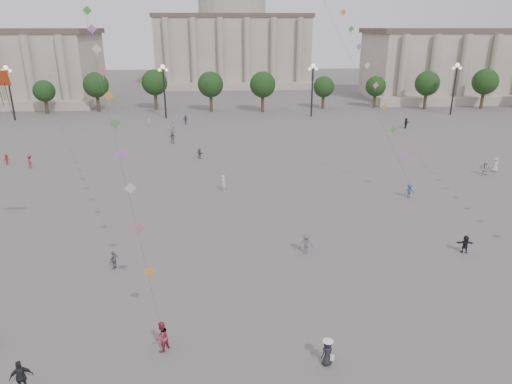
{
  "coord_description": "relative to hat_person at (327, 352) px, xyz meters",
  "views": [
    {
      "loc": [
        -2.94,
        -23.85,
        17.93
      ],
      "look_at": [
        -0.5,
        12.0,
        4.75
      ],
      "focal_mm": 32.0,
      "sensor_mm": 36.0,
      "label": 1
    }
  ],
  "objects": [
    {
      "name": "lamp_post_mid_west",
      "position": [
        -17.44,
        73.44,
        6.49
      ],
      "size": [
        2.0,
        0.9,
        10.65
      ],
      "color": "#262628",
      "rests_on": "ground"
    },
    {
      "name": "person_crowd_10",
      "position": [
        -19.62,
        65.24,
        -0.06
      ],
      "size": [
        0.44,
        0.62,
        1.61
      ],
      "primitive_type": "imported",
      "rotation": [
        0.0,
        0.0,
        1.67
      ],
      "color": "#BCBCB7",
      "rests_on": "ground"
    },
    {
      "name": "hall_central",
      "position": [
        -2.44,
        132.66,
        13.37
      ],
      "size": [
        48.3,
        34.3,
        35.5
      ],
      "color": "#9E9785",
      "rests_on": "ground"
    },
    {
      "name": "ground",
      "position": [
        -2.44,
        3.44,
        -0.86
      ],
      "size": [
        360.0,
        360.0,
        0.0
      ],
      "primitive_type": "plane",
      "color": "#575452",
      "rests_on": "ground"
    },
    {
      "name": "person_crowd_19",
      "position": [
        -14.28,
        11.74,
        -0.1
      ],
      "size": [
        0.68,
        0.96,
        1.51
      ],
      "primitive_type": "imported",
      "rotation": [
        0.0,
        0.0,
        4.32
      ],
      "color": "slate",
      "rests_on": "ground"
    },
    {
      "name": "tourist_4",
      "position": [
        -16.14,
        -0.96,
        0.1
      ],
      "size": [
        1.22,
        0.84,
        1.93
      ],
      "primitive_type": "imported",
      "rotation": [
        0.0,
        0.0,
        3.5
      ],
      "color": "#222227",
      "rests_on": "ground"
    },
    {
      "name": "person_crowd_12",
      "position": [
        -9.13,
        42.8,
        -0.11
      ],
      "size": [
        1.21,
        1.38,
        1.51
      ],
      "primitive_type": "imported",
      "rotation": [
        0.0,
        0.0,
        2.23
      ],
      "color": "slate",
      "rests_on": "ground"
    },
    {
      "name": "person_crowd_18",
      "position": [
        29.46,
        33.95,
        0.07
      ],
      "size": [
        1.03,
        0.79,
        1.86
      ],
      "primitive_type": "imported",
      "rotation": [
        0.0,
        0.0,
        2.9
      ],
      "color": "beige",
      "rests_on": "ground"
    },
    {
      "name": "tree_row",
      "position": [
        -2.44,
        81.44,
        4.53
      ],
      "size": [
        137.12,
        5.12,
        8.0
      ],
      "color": "#332619",
      "rests_on": "ground"
    },
    {
      "name": "person_crowd_3",
      "position": [
        14.35,
        12.46,
        -0.09
      ],
      "size": [
        1.49,
        0.66,
        1.55
      ],
      "primitive_type": "imported",
      "rotation": [
        0.0,
        0.0,
        3.0
      ],
      "color": "black",
      "rests_on": "ground"
    },
    {
      "name": "person_crowd_16",
      "position": [
        -13.92,
        52.0,
        0.06
      ],
      "size": [
        1.16,
        0.75,
        1.84
      ],
      "primitive_type": "imported",
      "rotation": [
        0.0,
        0.0,
        0.3
      ],
      "color": "#58585C",
      "rests_on": "ground"
    },
    {
      "name": "person_crowd_17",
      "position": [
        -31.34,
        39.6,
        0.06
      ],
      "size": [
        1.28,
        1.36,
        1.84
      ],
      "primitive_type": "imported",
      "rotation": [
        0.0,
        0.0,
        2.25
      ],
      "color": "maroon",
      "rests_on": "ground"
    },
    {
      "name": "person_crowd_7",
      "position": [
        27.41,
        32.76,
        0.05
      ],
      "size": [
        1.54,
        1.6,
        1.82
      ],
      "primitive_type": "imported",
      "rotation": [
        0.0,
        0.0,
        2.32
      ],
      "color": "silver",
      "rests_on": "ground"
    },
    {
      "name": "kite_flyer_0",
      "position": [
        -9.36,
        1.82,
        0.09
      ],
      "size": [
        1.12,
        1.17,
        1.9
      ],
      "primitive_type": "imported",
      "rotation": [
        0.0,
        0.0,
        4.1
      ],
      "color": "#9A2A3A",
      "rests_on": "ground"
    },
    {
      "name": "lamp_post_mid_east",
      "position": [
        12.56,
        73.44,
        6.49
      ],
      "size": [
        2.0,
        0.9,
        10.65
      ],
      "color": "#262628",
      "rests_on": "ground"
    },
    {
      "name": "person_crowd_0",
      "position": [
        -12.97,
        66.96,
        0.04
      ],
      "size": [
        1.11,
        0.99,
        1.81
      ],
      "primitive_type": "imported",
      "rotation": [
        0.0,
        0.0,
        0.64
      ],
      "color": "navy",
      "rests_on": "ground"
    },
    {
      "name": "person_crowd_13",
      "position": [
        -5.75,
        29.03,
        0.09
      ],
      "size": [
        0.75,
        0.83,
        1.9
      ],
      "primitive_type": "imported",
      "rotation": [
        0.0,
        0.0,
        2.12
      ],
      "color": "silver",
      "rests_on": "ground"
    },
    {
      "name": "person_crowd_9",
      "position": [
        27.9,
        60.76,
        0.08
      ],
      "size": [
        1.67,
        1.57,
        1.88
      ],
      "primitive_type": "imported",
      "rotation": [
        0.0,
        0.0,
        0.72
      ],
      "color": "black",
      "rests_on": "ground"
    },
    {
      "name": "person_crowd_6",
      "position": [
        1.08,
        13.17,
        0.05
      ],
      "size": [
        1.2,
        0.71,
        1.83
      ],
      "primitive_type": "imported",
      "rotation": [
        0.0,
        0.0,
        6.26
      ],
      "color": "#5A5B5F",
      "rests_on": "ground"
    },
    {
      "name": "person_crowd_2",
      "position": [
        -35.18,
        41.47,
        -0.12
      ],
      "size": [
        0.94,
        1.11,
        1.49
      ],
      "primitive_type": "imported",
      "rotation": [
        0.0,
        0.0,
        1.08
      ],
      "color": "maroon",
      "rests_on": "ground"
    },
    {
      "name": "hat_person",
      "position": [
        0.0,
        0.0,
        0.0
      ],
      "size": [
        0.95,
        0.87,
        1.69
      ],
      "color": "black",
      "rests_on": "ground"
    },
    {
      "name": "person_crowd_4",
      "position": [
        -14.84,
        60.68,
        -0.03
      ],
      "size": [
        1.59,
        1.13,
        1.66
      ],
      "primitive_type": "imported",
      "rotation": [
        0.0,
        0.0,
        3.61
      ],
      "color": "silver",
      "rests_on": "ground"
    },
    {
      "name": "lamp_post_far_east",
      "position": [
        42.56,
        73.44,
        6.49
      ],
      "size": [
        2.0,
        0.9,
        10.65
      ],
      "color": "#262628",
      "rests_on": "ground"
    },
    {
      "name": "kite_flyer_1",
      "position": [
        14.65,
        25.35,
        -0.06
      ],
      "size": [
        1.11,
        0.74,
        1.59
      ],
      "primitive_type": "imported",
      "rotation": [
        0.0,
        0.0,
        0.15
      ],
      "color": "navy",
      "rests_on": "ground"
    },
    {
      "name": "lamp_post_far_west",
      "position": [
        -47.44,
        73.44,
        6.49
      ],
      "size": [
        2.0,
        0.9,
        10.65
      ],
      "color": "#262628",
      "rests_on": "ground"
    }
  ]
}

